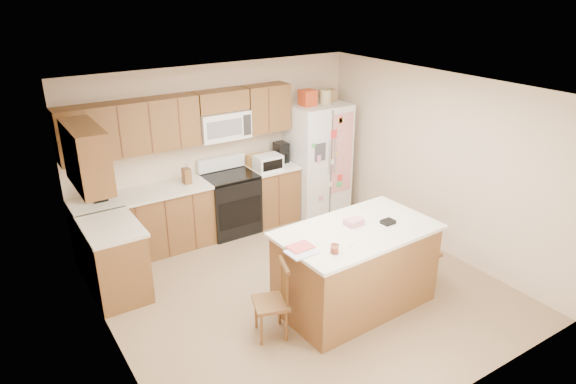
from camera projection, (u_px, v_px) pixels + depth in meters
ground at (302, 288)px, 6.45m from camera, size 4.50×4.50×0.00m
room_shell at (303, 182)px, 5.90m from camera, size 4.60×4.60×2.52m
cabinetry at (169, 192)px, 7.00m from camera, size 3.36×1.56×2.15m
stove at (230, 202)px, 7.77m from camera, size 0.76×0.65×1.13m
refrigerator at (317, 157)px, 8.34m from camera, size 0.90×0.79×2.04m
island at (355, 267)px, 5.96m from camera, size 1.92×1.13×1.09m
windsor_chair_left at (273, 302)px, 5.48m from camera, size 0.46×0.47×0.87m
windsor_chair_back at (325, 254)px, 6.44m from camera, size 0.44×0.42×0.86m
windsor_chair_right at (419, 252)px, 6.43m from camera, size 0.41×0.42×0.93m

